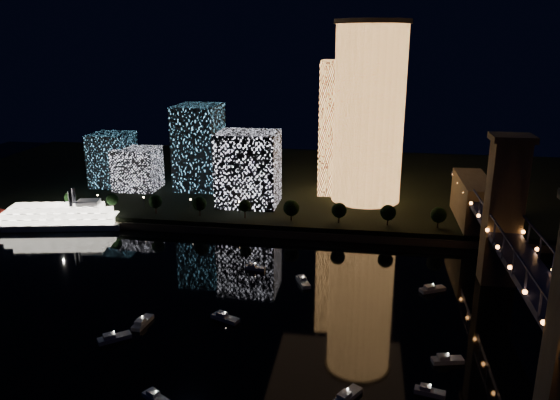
{
  "coord_description": "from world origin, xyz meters",
  "views": [
    {
      "loc": [
        19.6,
        -128.42,
        79.16
      ],
      "look_at": [
        -9.59,
        55.0,
        23.71
      ],
      "focal_mm": 35.0,
      "sensor_mm": 36.0,
      "label": 1
    }
  ],
  "objects": [
    {
      "name": "tower_rectangular",
      "position": [
        7.49,
        135.9,
        36.98
      ],
      "size": [
        20.1,
        20.1,
        63.95
      ],
      "primitive_type": "cube",
      "color": "#FBA250",
      "rests_on": "far_bank"
    },
    {
      "name": "midrise_blocks",
      "position": [
        -65.61,
        124.92,
        21.96
      ],
      "size": [
        100.26,
        50.81,
        42.0
      ],
      "color": "white",
      "rests_on": "far_bank"
    },
    {
      "name": "esplanade_trees",
      "position": [
        -19.63,
        88.0,
        10.47
      ],
      "size": [
        165.94,
        6.91,
        8.96
      ],
      "color": "black",
      "rests_on": "far_bank"
    },
    {
      "name": "truss_bridge",
      "position": [
        65.0,
        3.72,
        16.25
      ],
      "size": [
        13.0,
        266.0,
        50.0
      ],
      "color": "navy",
      "rests_on": "ground"
    },
    {
      "name": "street_lamps",
      "position": [
        -34.0,
        94.0,
        9.02
      ],
      "size": [
        132.7,
        0.7,
        5.65
      ],
      "color": "black",
      "rests_on": "far_bank"
    },
    {
      "name": "motorboats",
      "position": [
        -1.99,
        6.7,
        0.81
      ],
      "size": [
        97.68,
        79.54,
        2.78
      ],
      "color": "silver",
      "rests_on": "ground"
    },
    {
      "name": "tower_cylindrical",
      "position": [
        20.43,
        124.52,
        46.07
      ],
      "size": [
        34.0,
        34.0,
        81.89
      ],
      "color": "#FBA250",
      "rests_on": "far_bank"
    },
    {
      "name": "far_bank",
      "position": [
        0.0,
        160.0,
        2.5
      ],
      "size": [
        420.0,
        160.0,
        5.0
      ],
      "primitive_type": "cube",
      "color": "black",
      "rests_on": "ground"
    },
    {
      "name": "riverboat",
      "position": [
        -112.86,
        77.04,
        4.48
      ],
      "size": [
        59.13,
        22.69,
        17.47
      ],
      "color": "silver",
      "rests_on": "ground"
    },
    {
      "name": "seawall",
      "position": [
        0.0,
        82.0,
        1.5
      ],
      "size": [
        420.0,
        6.0,
        3.0
      ],
      "primitive_type": "cube",
      "color": "#6B5E4C",
      "rests_on": "ground"
    },
    {
      "name": "ground",
      "position": [
        0.0,
        0.0,
        0.0
      ],
      "size": [
        520.0,
        520.0,
        0.0
      ],
      "primitive_type": "plane",
      "color": "black",
      "rests_on": "ground"
    }
  ]
}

